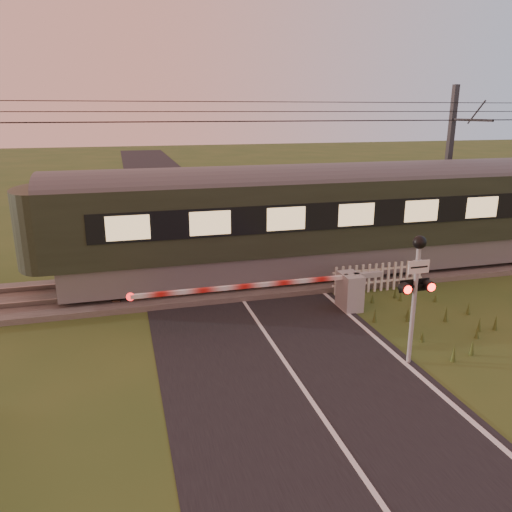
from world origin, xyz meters
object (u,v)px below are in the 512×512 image
object	(u,v)px
boom_gate	(338,290)
crossing_signal	(416,277)
picket_fence	(379,277)
catenary_mast	(449,167)

from	to	relation	value
boom_gate	crossing_signal	world-z (taller)	crossing_signal
boom_gate	crossing_signal	bearing A→B (deg)	-85.33
crossing_signal	picket_fence	bearing A→B (deg)	69.79
boom_gate	catenary_mast	size ratio (longest dim) A/B	1.11
crossing_signal	catenary_mast	bearing A→B (deg)	51.45
crossing_signal	picket_fence	xyz separation A→B (m)	(1.72, 4.67, -1.67)
boom_gate	catenary_mast	xyz separation A→B (m)	(7.29, 5.29, 2.93)
boom_gate	picket_fence	xyz separation A→B (m)	(2.01, 1.17, -0.14)
crossing_signal	picket_fence	distance (m)	5.25
picket_fence	catenary_mast	size ratio (longest dim) A/B	0.49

